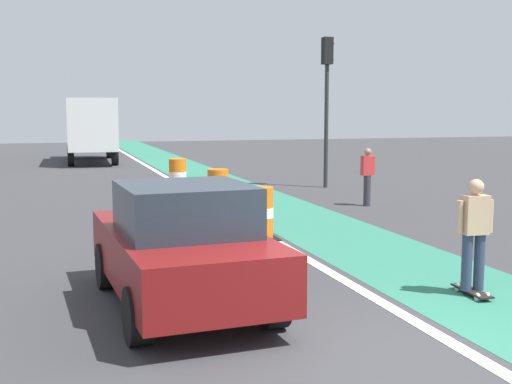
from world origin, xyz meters
name	(u,v)px	position (x,y,z in m)	size (l,w,h in m)	color
ground_plane	(385,355)	(0.00, 0.00, 0.00)	(100.00, 100.00, 0.00)	#38383A
bike_lane_strip	(260,201)	(2.40, 12.00, 0.00)	(2.50, 80.00, 0.01)	#2D755B
lane_divider_stripe	(210,203)	(0.90, 12.00, 0.01)	(0.20, 80.00, 0.01)	silver
skateboarder_on_lane	(474,233)	(2.32, 1.69, 0.91)	(0.57, 0.81, 1.69)	black
parked_sedan_nearest	(182,247)	(-1.77, 2.39, 0.83)	(2.10, 4.20, 1.70)	maroon
traffic_barrel_front	(260,214)	(0.64, 6.51, 0.53)	(0.73, 0.73, 1.09)	orange
traffic_barrel_mid	(218,190)	(0.81, 10.73, 0.53)	(0.73, 0.73, 1.09)	orange
traffic_barrel_back	(178,176)	(0.47, 14.78, 0.53)	(0.73, 0.73, 1.09)	orange
delivery_truck_down_block	(91,126)	(-1.47, 28.34, 1.85)	(2.53, 7.66, 3.23)	silver
traffic_light_corner	(327,85)	(5.61, 14.55, 3.50)	(0.41, 0.32, 5.10)	#2D2D2D
pedestrian_crossing	(367,175)	(4.95, 10.16, 0.86)	(0.34, 0.20, 1.61)	#33333D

